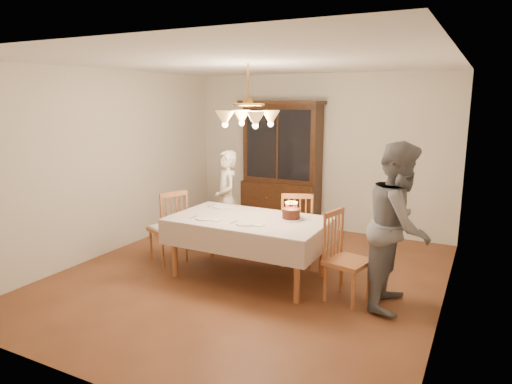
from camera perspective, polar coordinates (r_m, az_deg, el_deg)
The scene contains 14 objects.
ground at distance 5.84m, azimuth -0.91°, elevation -10.50°, with size 5.00×5.00×0.00m, color #592E19.
room_shell at distance 5.44m, azimuth -0.97°, elevation 5.10°, with size 5.00×5.00×5.00m.
dining_table at distance 5.62m, azimuth -0.94°, elevation -4.04°, with size 1.90×1.10×0.76m.
china_hutch at distance 7.77m, azimuth 3.22°, elevation 3.06°, with size 1.38×0.54×2.16m.
chair_far_side at distance 6.17m, azimuth 5.10°, elevation -4.96°, with size 0.57×0.56×1.00m.
chair_left_end at distance 6.33m, azimuth -10.91°, elevation -4.58°, with size 0.56×0.57×1.00m.
chair_right_end at distance 5.14m, azimuth 11.26°, elevation -8.60°, with size 0.50×0.52×1.00m.
elderly_woman at distance 6.76m, azimuth -3.68°, elevation -0.95°, with size 0.53×0.35×1.46m, color white.
adult_in_grey at distance 5.04m, azimuth 17.43°, elevation -4.04°, with size 0.86×0.67×1.77m, color slate.
birthday_cake at distance 5.55m, azimuth 4.41°, elevation -2.80°, with size 0.30×0.30×0.22m.
place_setting_near_left at distance 5.59m, azimuth -6.28°, elevation -3.30°, with size 0.37×0.23×0.02m.
place_setting_near_right at distance 5.34m, azimuth -1.10°, elevation -3.95°, with size 0.39×0.25×0.02m.
place_setting_far_left at distance 6.16m, azimuth -4.19°, elevation -1.85°, with size 0.39×0.24×0.02m.
chandelier at distance 5.41m, azimuth -0.98°, elevation 9.27°, with size 0.62×0.62×0.73m.
Camera 1 is at (2.56, -4.77, 2.21)m, focal length 32.00 mm.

